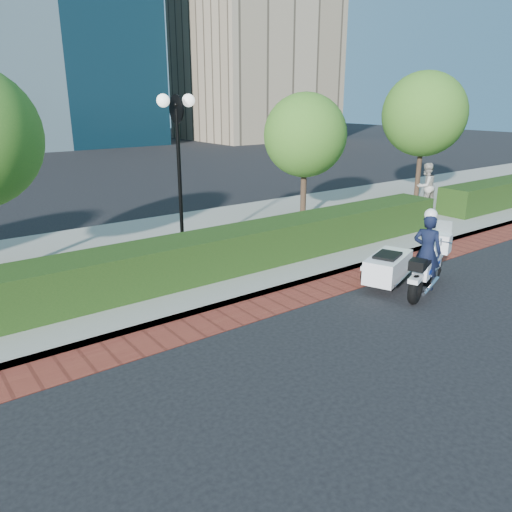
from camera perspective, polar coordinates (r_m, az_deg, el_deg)
ground at (r=9.16m, az=2.19°, el=-10.17°), size 120.00×120.00×0.00m
brick_strip at (r=10.24m, az=-3.12°, el=-6.99°), size 60.00×1.00×0.01m
sidewalk at (r=13.95m, az=-13.48°, el=-0.34°), size 60.00×8.00×0.15m
hedge_main at (r=11.70m, az=-8.91°, el=-0.59°), size 18.00×1.20×1.00m
lamppost at (r=13.07m, az=-8.86°, el=11.70°), size 1.02×0.70×4.21m
tree_c at (r=17.31m, az=5.63°, el=13.55°), size 2.80×2.80×4.30m
tree_d at (r=22.18m, az=18.66°, el=15.10°), size 3.40×3.40×5.16m
police_motorcycle at (r=11.97m, az=17.30°, el=-0.63°), size 2.50×1.84×1.98m
pedestrian at (r=20.20m, az=18.81°, el=7.54°), size 0.91×0.74×1.77m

